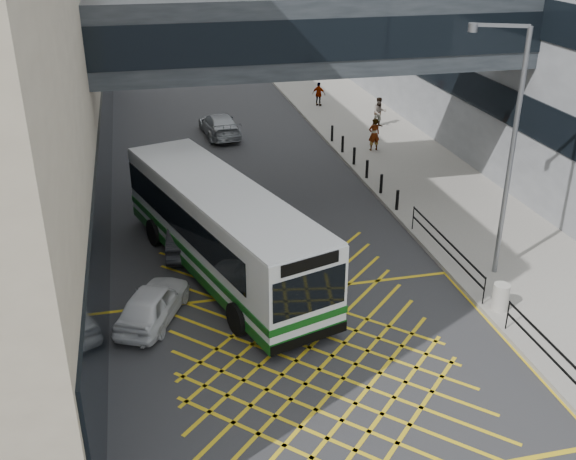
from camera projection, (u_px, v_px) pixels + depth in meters
ground at (319, 370)px, 19.34m from camera, size 120.00×120.00×0.00m
skybridge at (316, 32)px, 27.32m from camera, size 20.00×4.10×3.00m
pavement at (411, 168)px, 34.35m from camera, size 6.00×54.00×0.16m
box_junction at (319, 369)px, 19.34m from camera, size 12.00×9.00×0.01m
bus at (220, 227)px, 23.95m from camera, size 6.15×12.02×3.30m
car_white at (152, 303)px, 21.44m from camera, size 3.10×4.24×1.25m
car_dark at (189, 232)px, 26.08m from camera, size 2.35×4.53×1.35m
car_silver at (219, 124)px, 39.28m from camera, size 2.26×4.65×1.40m
street_lamp at (507, 140)px, 22.24m from camera, size 1.88×0.99×8.63m
litter_bin at (501, 297)px, 21.80m from camera, size 0.53×0.53×0.92m
kerb_railings at (488, 288)px, 21.78m from camera, size 0.05×12.54×1.00m
bollards at (360, 162)px, 33.56m from camera, size 0.14×10.14×0.90m
pedestrian_a at (374, 134)px, 36.33m from camera, size 0.74×0.55×1.77m
pedestrian_b at (379, 112)px, 40.34m from camera, size 0.87×0.52×1.77m
pedestrian_c at (319, 94)px, 44.79m from camera, size 1.00×0.90×1.56m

